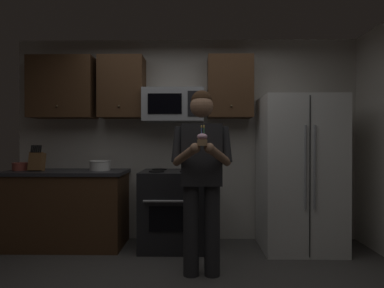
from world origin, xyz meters
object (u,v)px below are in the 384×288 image
(cupcake, at_px, (202,139))
(bowl_large_white, at_px, (100,165))
(person, at_px, (202,171))
(knife_block, at_px, (37,161))
(refrigerator, at_px, (299,173))
(bowl_small_colored, at_px, (21,166))
(oven_range, at_px, (173,209))
(microwave, at_px, (174,106))

(cupcake, bearing_deg, bowl_large_white, 135.45)
(person, distance_m, cupcake, 0.44)
(knife_block, height_order, person, person)
(cupcake, bearing_deg, knife_block, 150.33)
(refrigerator, xyz_separation_m, bowl_small_colored, (-3.37, 0.09, 0.07))
(person, bearing_deg, cupcake, -90.00)
(oven_range, bearing_deg, bowl_small_colored, 178.43)
(oven_range, distance_m, refrigerator, 1.56)
(knife_block, height_order, bowl_large_white, knife_block)
(bowl_large_white, distance_m, cupcake, 1.76)
(bowl_small_colored, bearing_deg, bowl_large_white, 0.68)
(microwave, height_order, cupcake, microwave)
(microwave, relative_size, bowl_small_colored, 3.68)
(oven_range, height_order, bowl_large_white, bowl_large_white)
(refrigerator, height_order, bowl_small_colored, refrigerator)
(person, bearing_deg, microwave, 109.50)
(refrigerator, height_order, cupcake, refrigerator)
(bowl_large_white, distance_m, person, 1.52)
(microwave, relative_size, bowl_large_white, 2.87)
(microwave, relative_size, cupcake, 4.26)
(refrigerator, bearing_deg, microwave, 173.97)
(refrigerator, xyz_separation_m, cupcake, (-1.17, -1.11, 0.39))
(oven_range, height_order, knife_block, knife_block)
(oven_range, distance_m, bowl_large_white, 1.04)
(refrigerator, distance_m, knife_block, 3.14)
(microwave, distance_m, person, 1.23)
(oven_range, height_order, bowl_small_colored, bowl_small_colored)
(knife_block, bearing_deg, person, -21.93)
(refrigerator, height_order, bowl_large_white, refrigerator)
(microwave, distance_m, bowl_large_white, 1.16)
(microwave, relative_size, knife_block, 2.31)
(bowl_small_colored, height_order, person, person)
(knife_block, distance_m, cupcake, 2.28)
(knife_block, xyz_separation_m, person, (1.97, -0.79, -0.04))
(oven_range, height_order, microwave, microwave)
(bowl_small_colored, bearing_deg, knife_block, -18.70)
(microwave, distance_m, bowl_small_colored, 2.02)
(microwave, xyz_separation_m, refrigerator, (1.50, -0.16, -0.82))
(oven_range, xyz_separation_m, knife_block, (-1.63, -0.03, 0.58))
(bowl_small_colored, distance_m, person, 2.37)
(refrigerator, bearing_deg, bowl_large_white, 177.56)
(refrigerator, height_order, person, refrigerator)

